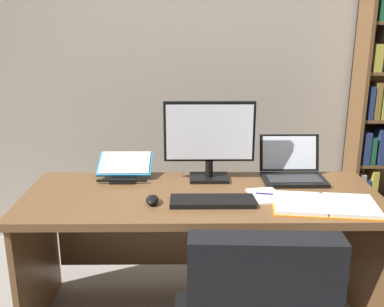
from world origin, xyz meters
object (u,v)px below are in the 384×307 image
(pen, at_px, (270,194))
(notepad, at_px, (266,196))
(open_binder, at_px, (325,205))
(monitor, at_px, (210,140))
(reading_stand_with_book, at_px, (125,166))
(laptop, at_px, (292,170))
(keyboard, at_px, (213,201))
(computer_mouse, at_px, (152,200))
(desk, at_px, (201,222))

(pen, bearing_deg, notepad, 180.00)
(open_binder, relative_size, pen, 3.84)
(monitor, xyz_separation_m, open_binder, (0.55, -0.41, -0.22))
(monitor, distance_m, reading_stand_with_book, 0.52)
(laptop, bearing_deg, keyboard, -142.85)
(reading_stand_with_book, bearing_deg, computer_mouse, -65.34)
(notepad, bearing_deg, open_binder, -27.63)
(computer_mouse, distance_m, pen, 0.61)
(laptop, height_order, notepad, laptop)
(desk, relative_size, reading_stand_with_book, 5.99)
(reading_stand_with_book, height_order, open_binder, reading_stand_with_book)
(notepad, relative_size, pen, 1.50)
(laptop, bearing_deg, open_binder, -80.61)
(monitor, height_order, keyboard, monitor)
(open_binder, bearing_deg, desk, 163.92)
(open_binder, distance_m, pen, 0.28)
(laptop, distance_m, pen, 0.33)
(desk, relative_size, laptop, 5.36)
(desk, height_order, notepad, notepad)
(notepad, bearing_deg, computer_mouse, -171.34)
(computer_mouse, bearing_deg, pen, 8.37)
(desk, xyz_separation_m, pen, (0.35, -0.12, 0.21))
(monitor, xyz_separation_m, pen, (0.30, -0.27, -0.22))
(desk, xyz_separation_m, notepad, (0.33, -0.12, 0.20))
(reading_stand_with_book, relative_size, pen, 2.23)
(monitor, bearing_deg, open_binder, -36.81)
(reading_stand_with_book, bearing_deg, pen, -22.44)
(desk, xyz_separation_m, open_binder, (0.59, -0.26, 0.21))
(monitor, bearing_deg, reading_stand_with_book, 173.34)
(laptop, distance_m, computer_mouse, 0.86)
(keyboard, relative_size, notepad, 2.00)
(desk, bearing_deg, computer_mouse, -140.60)
(computer_mouse, xyz_separation_m, pen, (0.60, 0.09, -0.01))
(laptop, xyz_separation_m, notepad, (-0.20, -0.27, -0.05))
(reading_stand_with_book, bearing_deg, monitor, -6.66)
(monitor, relative_size, open_binder, 0.95)
(laptop, height_order, pen, laptop)
(reading_stand_with_book, xyz_separation_m, open_binder, (1.04, -0.47, -0.05))
(desk, bearing_deg, laptop, 16.39)
(open_binder, bearing_deg, notepad, 159.70)
(laptop, xyz_separation_m, pen, (-0.18, -0.27, -0.04))
(keyboard, height_order, notepad, keyboard)
(laptop, bearing_deg, pen, -122.87)
(desk, height_order, open_binder, open_binder)
(laptop, height_order, keyboard, laptop)
(desk, distance_m, notepad, 0.40)
(keyboard, bearing_deg, laptop, 37.15)
(laptop, xyz_separation_m, computer_mouse, (-0.78, -0.36, -0.03))
(pen, bearing_deg, reading_stand_with_book, 157.56)
(keyboard, xyz_separation_m, pen, (0.30, 0.09, 0.00))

